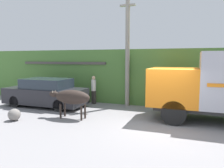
% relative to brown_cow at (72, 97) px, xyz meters
% --- Properties ---
extents(ground_plane, '(60.00, 60.00, 0.00)m').
position_rel_brown_cow_xyz_m(ground_plane, '(4.03, 0.11, -1.00)').
color(ground_plane, gray).
extents(hillside_embankment, '(32.00, 5.47, 3.33)m').
position_rel_brown_cow_xyz_m(hillside_embankment, '(4.03, 6.52, 0.67)').
color(hillside_embankment, '#4C7A38').
rests_on(hillside_embankment, ground_plane).
extents(building_backdrop, '(6.14, 2.70, 2.57)m').
position_rel_brown_cow_xyz_m(building_backdrop, '(-2.85, 5.04, 0.30)').
color(building_backdrop, '#B2BCAD').
rests_on(building_backdrop, ground_plane).
extents(brown_cow, '(2.14, 0.67, 1.34)m').
position_rel_brown_cow_xyz_m(brown_cow, '(0.00, 0.00, 0.00)').
color(brown_cow, '#2D231E').
rests_on(brown_cow, ground_plane).
extents(parked_suv, '(4.78, 1.87, 1.63)m').
position_rel_brown_cow_xyz_m(parked_suv, '(-2.75, 1.71, -0.20)').
color(parked_suv, '#232328').
rests_on(parked_suv, ground_plane).
extents(pedestrian_on_hill, '(0.36, 0.36, 1.73)m').
position_rel_brown_cow_xyz_m(pedestrian_on_hill, '(-0.44, 3.38, -0.02)').
color(pedestrian_on_hill, '#38332D').
rests_on(pedestrian_on_hill, ground_plane).
extents(utility_pole, '(0.90, 0.25, 6.55)m').
position_rel_brown_cow_xyz_m(utility_pole, '(1.66, 3.50, 2.38)').
color(utility_pole, gray).
rests_on(utility_pole, ground_plane).
extents(roadside_rock, '(0.54, 0.54, 0.54)m').
position_rel_brown_cow_xyz_m(roadside_rock, '(-2.23, -1.24, -0.72)').
color(roadside_rock, gray).
rests_on(roadside_rock, ground_plane).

